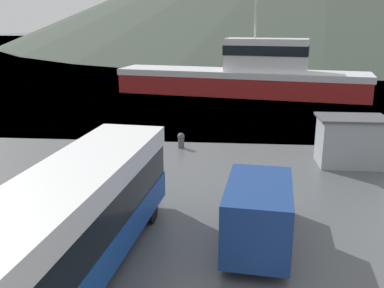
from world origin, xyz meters
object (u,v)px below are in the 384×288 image
Objects in this scene: tour_bus at (77,217)px; delivery_van at (259,210)px; fishing_boat at (246,75)px; dock_kiosk at (350,141)px.

delivery_van is (5.32, 2.17, -0.60)m from tour_bus.
tour_bus is 32.61m from fishing_boat.
fishing_boat is 21.65m from dock_kiosk.
fishing_boat reaches higher than tour_bus.
fishing_boat is 7.25× the size of dock_kiosk.
dock_kiosk is (10.53, 10.94, -0.57)m from tour_bus.
delivery_van is 10.19m from dock_kiosk.
dock_kiosk is (4.61, -21.14, -0.75)m from fishing_boat.
delivery_van is 1.59× the size of dock_kiosk.
delivery_van is 29.91m from fishing_boat.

